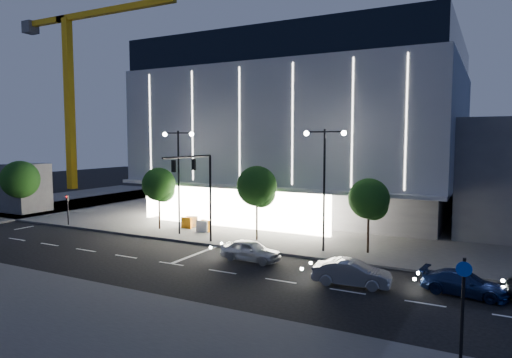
{
  "coord_description": "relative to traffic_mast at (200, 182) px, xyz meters",
  "views": [
    {
      "loc": [
        20.81,
        -25.23,
        8.25
      ],
      "look_at": [
        3.43,
        7.95,
        5.0
      ],
      "focal_mm": 32.0,
      "sensor_mm": 36.0,
      "label": 1
    }
  ],
  "objects": [
    {
      "name": "ground",
      "position": [
        -1.0,
        -3.34,
        -5.03
      ],
      "size": [
        160.0,
        160.0,
        0.0
      ],
      "primitive_type": "plane",
      "color": "black",
      "rests_on": "ground"
    },
    {
      "name": "sidewalk_museum",
      "position": [
        4.0,
        20.66,
        -4.95
      ],
      "size": [
        70.0,
        40.0,
        0.15
      ],
      "primitive_type": "cube",
      "color": "#474747",
      "rests_on": "ground"
    },
    {
      "name": "sidewalk_near",
      "position": [
        4.0,
        -15.34,
        -4.95
      ],
      "size": [
        70.0,
        10.0,
        0.15
      ],
      "primitive_type": "cube",
      "color": "#474747",
      "rests_on": "ground"
    },
    {
      "name": "sidewalk_west",
      "position": [
        -31.0,
        6.66,
        -4.95
      ],
      "size": [
        16.0,
        50.0,
        0.15
      ],
      "primitive_type": "cube",
      "color": "#474747",
      "rests_on": "ground"
    },
    {
      "name": "museum",
      "position": [
        1.98,
        18.97,
        4.25
      ],
      "size": [
        30.0,
        25.8,
        18.0
      ],
      "color": "#4C4C51",
      "rests_on": "ground"
    },
    {
      "name": "traffic_mast",
      "position": [
        0.0,
        0.0,
        0.0
      ],
      "size": [
        0.33,
        5.89,
        7.07
      ],
      "color": "black",
      "rests_on": "ground"
    },
    {
      "name": "street_lamp_west",
      "position": [
        -4.0,
        2.66,
        0.93
      ],
      "size": [
        3.16,
        0.36,
        9.0
      ],
      "color": "black",
      "rests_on": "ground"
    },
    {
      "name": "street_lamp_east",
      "position": [
        9.0,
        2.66,
        0.93
      ],
      "size": [
        3.16,
        0.36,
        9.0
      ],
      "color": "black",
      "rests_on": "ground"
    },
    {
      "name": "ped_signal_far",
      "position": [
        -16.0,
        1.16,
        -3.14
      ],
      "size": [
        0.22,
        0.24,
        3.0
      ],
      "color": "black",
      "rests_on": "ground"
    },
    {
      "name": "cycle_sign_pole",
      "position": [
        19.0,
        -10.85,
        -2.74
      ],
      "size": [
        0.56,
        0.13,
        4.0
      ],
      "color": "black",
      "rests_on": "ground"
    },
    {
      "name": "tower_crane",
      "position": [
        -41.92,
        24.66,
        15.48
      ],
      "size": [
        32.0,
        2.0,
        28.5
      ],
      "color": "gold",
      "rests_on": "ground"
    },
    {
      "name": "tree_left",
      "position": [
        -6.97,
        3.68,
        -0.99
      ],
      "size": [
        3.02,
        3.02,
        5.72
      ],
      "color": "black",
      "rests_on": "ground"
    },
    {
      "name": "tree_mid",
      "position": [
        3.03,
        3.68,
        -0.69
      ],
      "size": [
        3.25,
        3.25,
        6.15
      ],
      "color": "black",
      "rests_on": "ground"
    },
    {
      "name": "tree_right",
      "position": [
        12.03,
        3.68,
        -1.14
      ],
      "size": [
        2.91,
        2.91,
        5.51
      ],
      "color": "black",
      "rests_on": "ground"
    },
    {
      "name": "car_lead",
      "position": [
        5.35,
        -1.77,
        -4.31
      ],
      "size": [
        4.27,
        1.86,
        1.44
      ],
      "primitive_type": "imported",
      "rotation": [
        0.0,
        0.0,
        1.53
      ],
      "color": "silver",
      "rests_on": "ground"
    },
    {
      "name": "car_second",
      "position": [
        12.91,
        -3.72,
        -4.31
      ],
      "size": [
        4.47,
        1.9,
        1.43
      ],
      "primitive_type": "imported",
      "rotation": [
        0.0,
        0.0,
        1.66
      ],
      "color": "#AFB1B7",
      "rests_on": "ground"
    },
    {
      "name": "car_third",
      "position": [
        18.65,
        -2.52,
        -4.4
      ],
      "size": [
        4.54,
        2.3,
        1.26
      ],
      "primitive_type": "imported",
      "rotation": [
        0.0,
        0.0,
        1.44
      ],
      "color": "navy",
      "rests_on": "ground"
    },
    {
      "name": "barrier_a",
      "position": [
        -4.94,
        4.96,
        -4.38
      ],
      "size": [
        1.11,
        0.3,
        1.0
      ],
      "primitive_type": "cube",
      "rotation": [
        0.0,
        0.0,
        -0.05
      ],
      "color": "orange",
      "rests_on": "sidewalk_museum"
    },
    {
      "name": "barrier_b",
      "position": [
        -4.93,
        5.79,
        -4.38
      ],
      "size": [
        1.1,
        0.68,
        1.0
      ],
      "primitive_type": "cube",
      "rotation": [
        0.0,
        0.0,
        0.43
      ],
      "color": "white",
      "rests_on": "sidewalk_museum"
    },
    {
      "name": "barrier_c",
      "position": [
        -2.6,
        4.55,
        -4.38
      ],
      "size": [
        1.11,
        0.65,
        1.0
      ],
      "primitive_type": "cube",
      "rotation": [
        0.0,
        0.0,
        -0.39
      ],
      "color": "orange",
      "rests_on": "sidewalk_museum"
    },
    {
      "name": "barrier_d",
      "position": [
        -2.71,
        4.21,
        -4.38
      ],
      "size": [
        1.11,
        0.31,
        1.0
      ],
      "primitive_type": "cube",
      "rotation": [
        0.0,
        0.0,
        0.05
      ],
      "color": "silver",
      "rests_on": "sidewalk_museum"
    }
  ]
}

